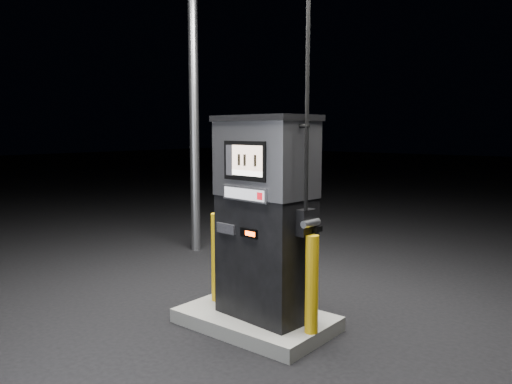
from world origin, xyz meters
The scene contains 5 objects.
ground centered at (0.00, 0.00, 0.00)m, with size 80.00×80.00×0.00m, color black.
pump_island centered at (0.00, 0.00, 0.07)m, with size 1.60×1.00×0.15m, color slate.
fuel_dispenser centered at (0.12, 0.01, 1.22)m, with size 1.17×0.71×4.31m.
bollard_left centered at (-0.60, 0.04, 0.65)m, with size 0.13×0.13×1.00m, color #D3A10B.
bollard_right centered at (0.74, -0.06, 0.63)m, with size 0.13×0.13×0.95m, color #D3A10B.
Camera 1 is at (3.24, -3.95, 2.08)m, focal length 35.00 mm.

